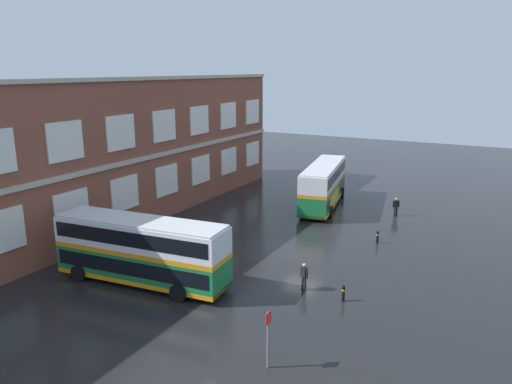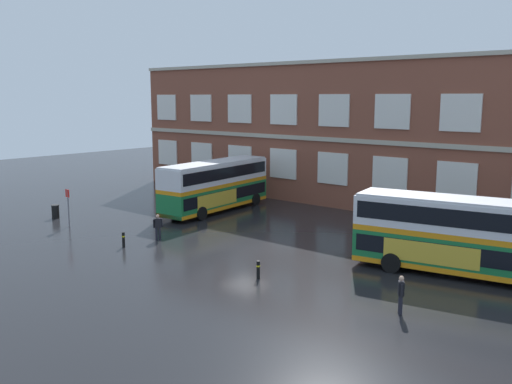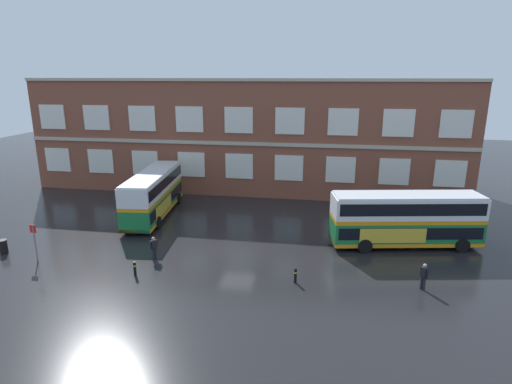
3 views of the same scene
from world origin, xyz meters
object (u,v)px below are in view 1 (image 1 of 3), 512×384
double_decker_middle (324,184)px  bus_stand_flag (268,335)px  safety_bollard_east (343,293)px  double_decker_near (141,250)px  second_passenger (396,206)px  waiting_passenger (304,276)px  safety_bollard_west (377,237)px

double_decker_middle → bus_stand_flag: double_decker_middle is taller
double_decker_middle → safety_bollard_east: (-17.97, -8.04, -1.66)m
double_decker_near → bus_stand_flag: (-4.17, -10.75, -0.51)m
double_decker_near → safety_bollard_east: double_decker_near is taller
double_decker_near → safety_bollard_east: size_ratio=11.79×
bus_stand_flag → safety_bollard_east: bearing=-6.6°
double_decker_near → second_passenger: size_ratio=6.59×
second_passenger → safety_bollard_east: second_passenger is taller
double_decker_near → double_decker_middle: 21.77m
waiting_passenger → safety_bollard_west: bearing=-10.0°
double_decker_middle → second_passenger: double_decker_middle is taller
double_decker_near → waiting_passenger: (3.75, -9.12, -1.22)m
safety_bollard_west → double_decker_near: bearing=141.7°
waiting_passenger → second_passenger: 17.76m
safety_bollard_east → double_decker_middle: bearing=24.1°
waiting_passenger → safety_bollard_east: waiting_passenger is taller
double_decker_middle → safety_bollard_west: (-7.67, -7.27, -1.66)m
double_decker_near → double_decker_middle: size_ratio=0.99×
double_decker_near → safety_bollard_east: bearing=-73.3°
waiting_passenger → safety_bollard_east: bearing=-95.9°
safety_bollard_west → safety_bollard_east: same height
safety_bollard_west → second_passenger: bearing=2.9°
waiting_passenger → double_decker_near: bearing=112.4°
waiting_passenger → safety_bollard_west: waiting_passenger is taller
double_decker_near → second_passenger: bearing=-26.1°
double_decker_near → safety_bollard_east: (3.49, -11.64, -1.66)m
double_decker_near → bus_stand_flag: double_decker_near is taller
second_passenger → bus_stand_flag: bearing=-179.4°
double_decker_near → double_decker_middle: (21.47, -3.61, 0.00)m
bus_stand_flag → safety_bollard_east: bus_stand_flag is taller
second_passenger → double_decker_near: bearing=153.9°
waiting_passenger → safety_bollard_east: 2.58m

